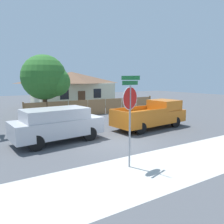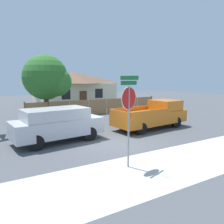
# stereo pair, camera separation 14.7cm
# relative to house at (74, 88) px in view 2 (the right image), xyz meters

# --- Properties ---
(ground_plane) EXTENTS (80.00, 80.00, 0.00)m
(ground_plane) POSITION_rel_house_xyz_m (-4.04, -17.14, -2.21)
(ground_plane) COLOR #4C4F54
(sidewalk_strip) EXTENTS (36.00, 3.20, 0.01)m
(sidewalk_strip) POSITION_rel_house_xyz_m (-4.04, -20.74, -2.21)
(sidewalk_strip) COLOR beige
(sidewalk_strip) RESTS_ON ground
(wooden_fence) EXTENTS (13.24, 0.12, 1.56)m
(wooden_fence) POSITION_rel_house_xyz_m (-0.67, -8.21, -1.48)
(wooden_fence) COLOR #997047
(wooden_fence) RESTS_ON ground
(house) EXTENTS (9.88, 6.57, 4.28)m
(house) POSITION_rel_house_xyz_m (0.00, 0.00, 0.00)
(house) COLOR beige
(house) RESTS_ON ground
(oak_tree) EXTENTS (4.05, 3.86, 5.43)m
(oak_tree) POSITION_rel_house_xyz_m (-5.09, -7.40, 1.19)
(oak_tree) COLOR brown
(oak_tree) RESTS_ON ground
(red_suv) EXTENTS (4.87, 2.42, 1.81)m
(red_suv) POSITION_rel_house_xyz_m (-6.69, -15.33, -1.22)
(red_suv) COLOR #B7B7BC
(red_suv) RESTS_ON ground
(orange_pickup) EXTENTS (5.60, 2.56, 1.86)m
(orange_pickup) POSITION_rel_house_xyz_m (-0.03, -15.30, -1.32)
(orange_pickup) COLOR orange
(orange_pickup) RESTS_ON ground
(stop_sign) EXTENTS (0.87, 0.78, 3.44)m
(stop_sign) POSITION_rel_house_xyz_m (-5.40, -20.10, 0.15)
(stop_sign) COLOR gray
(stop_sign) RESTS_ON ground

